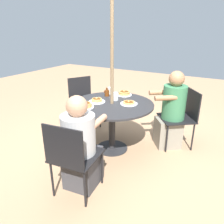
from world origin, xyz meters
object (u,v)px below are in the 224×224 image
Objects in this scene: patio_chair_south at (83,98)px; coffee_cup at (110,91)px; diner_east at (171,113)px; pancake_plate_a at (129,103)px; diner_north at (81,147)px; syrup_bottle at (107,93)px; patio_chair_east at (182,114)px; pancake_plate_c at (85,105)px; drinking_glass_a at (116,96)px; pancake_plate_d at (124,93)px; patio_chair_north at (72,155)px; patio_table at (112,111)px; pancake_plate_b at (97,101)px.

coffee_cup is (-0.67, 0.13, 0.27)m from patio_chair_south.
pancake_plate_a is at bearing 94.96° from diner_east.
diner_north is 1.23m from syrup_bottle.
diner_north is at bearing 117.04° from patio_chair_east.
drinking_glass_a reaches higher than pancake_plate_c.
pancake_plate_a is 0.50m from syrup_bottle.
diner_east is at bearing -152.09° from drinking_glass_a.
diner_north is at bearing 106.26° from coffee_cup.
coffee_cup is at bearing -32.37° from pancake_plate_a.
drinking_glass_a is at bearing 91.69° from pancake_plate_d.
diner_north is at bearing 90.00° from patio_chair_north.
coffee_cup is (0.01, -0.13, 0.00)m from syrup_bottle.
patio_table is 1.34× the size of patio_chair_north.
pancake_plate_c is 0.52m from drinking_glass_a.
patio_chair_north is (-0.14, 1.06, -0.10)m from patio_table.
syrup_bottle is (-0.68, 0.26, 0.27)m from patio_chair_south.
patio_chair_south is 1.13m from pancake_plate_c.
patio_chair_south reaches higher than pancake_plate_c.
patio_chair_north reaches higher than pancake_plate_c.
diner_north is 1.08m from drinking_glass_a.
patio_chair_north is at bearing 97.38° from patio_table.
diner_east is 4.85× the size of pancake_plate_a.
syrup_bottle is (1.10, 0.38, 0.27)m from patio_chair_east.
patio_chair_north is 0.80× the size of diner_north.
diner_east is 1.63m from patio_chair_south.
diner_north is at bearing 121.61° from pancake_plate_c.
drinking_glass_a reaches higher than coffee_cup.
drinking_glass_a is at bearing -12.92° from pancake_plate_a.
pancake_plate_c is at bearing 75.87° from pancake_plate_d.
patio_chair_north is 3.65× the size of pancake_plate_c.
diner_east is 0.69m from pancake_plate_a.
pancake_plate_d is at bearing -168.18° from coffee_cup.
patio_chair_east is at bearing -90.00° from diner_east.
drinking_glass_a reaches higher than pancake_plate_a.
diner_east is at bearing 90.00° from patio_chair_east.
pancake_plate_c is (0.36, -0.73, 0.25)m from patio_chair_north.
patio_chair_east reaches higher than pancake_plate_b.
patio_chair_south reaches higher than coffee_cup.
patio_chair_east is at bearing 56.88° from diner_north.
diner_north is 1.35m from pancake_plate_d.
diner_north is 0.92m from pancake_plate_b.
patio_chair_north is at bearing 106.18° from syrup_bottle.
pancake_plate_d is (-0.18, -0.50, 0.01)m from pancake_plate_b.
syrup_bottle is at bearing 98.80° from patio_chair_north.
patio_chair_north and patio_chair_east have the same top height.
diner_north is 4.57× the size of pancake_plate_c.
patio_chair_east reaches higher than pancake_plate_d.
pancake_plate_b is (-0.71, 0.59, 0.24)m from patio_chair_south.
patio_table is at bearing 94.51° from pancake_plate_d.
diner_north is at bearing 112.00° from pancake_plate_b.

